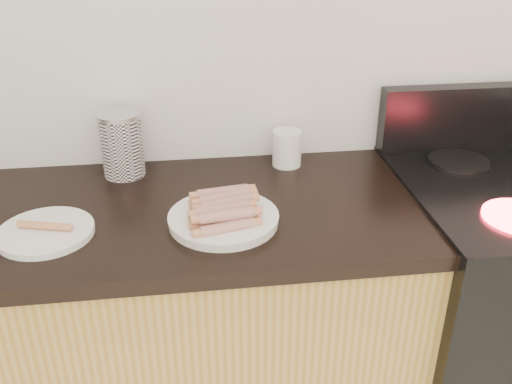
{
  "coord_description": "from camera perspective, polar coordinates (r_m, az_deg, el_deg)",
  "views": [
    {
      "loc": [
        -0.19,
        0.38,
        1.61
      ],
      "look_at": [
        -0.03,
        1.62,
        0.97
      ],
      "focal_mm": 40.0,
      "sensor_mm": 36.0,
      "label": 1
    }
  ],
  "objects": [
    {
      "name": "side_plate",
      "position": [
        1.45,
        -20.29,
        -3.78
      ],
      "size": [
        0.25,
        0.25,
        0.02
      ],
      "primitive_type": "cylinder",
      "rotation": [
        0.0,
        0.0,
        0.12
      ],
      "color": "silver",
      "rests_on": "counter_slab"
    },
    {
      "name": "canister",
      "position": [
        1.66,
        -13.26,
        4.66
      ],
      "size": [
        0.12,
        0.12,
        0.19
      ],
      "rotation": [
        0.0,
        0.0,
        0.31
      ],
      "color": "silver",
      "rests_on": "counter_slab"
    },
    {
      "name": "stove",
      "position": [
        1.99,
        24.09,
        -11.11
      ],
      "size": [
        0.76,
        0.65,
        0.91
      ],
      "color": "black",
      "rests_on": "floor"
    },
    {
      "name": "main_plate",
      "position": [
        1.41,
        -3.26,
        -2.81
      ],
      "size": [
        0.31,
        0.31,
        0.02
      ],
      "primitive_type": "cylinder",
      "rotation": [
        0.0,
        0.0,
        -0.17
      ],
      "color": "white",
      "rests_on": "counter_slab"
    },
    {
      "name": "burner_far_left",
      "position": [
        1.81,
        19.6,
        2.95
      ],
      "size": [
        0.18,
        0.18,
        0.01
      ],
      "primitive_type": "cylinder",
      "color": "black",
      "rests_on": "stove"
    },
    {
      "name": "mug",
      "position": [
        1.7,
        3.11,
        4.4
      ],
      "size": [
        0.09,
        0.09,
        0.11
      ],
      "primitive_type": "cylinder",
      "rotation": [
        0.0,
        0.0,
        0.07
      ],
      "color": "white",
      "rests_on": "counter_slab"
    },
    {
      "name": "plain_sausages",
      "position": [
        1.44,
        -20.4,
        -3.18
      ],
      "size": [
        0.12,
        0.05,
        0.02
      ],
      "rotation": [
        0.0,
        0.0,
        -0.27
      ],
      "color": "#BB7047",
      "rests_on": "side_plate"
    },
    {
      "name": "cabinet_base",
      "position": [
        1.83,
        -22.36,
        -15.41
      ],
      "size": [
        2.2,
        0.59,
        0.86
      ],
      "primitive_type": "cube",
      "color": "#A78842",
      "rests_on": "floor"
    },
    {
      "name": "hotdog_pile",
      "position": [
        1.39,
        -3.3,
        -1.61
      ],
      "size": [
        0.13,
        0.2,
        0.05
      ],
      "rotation": [
        0.0,
        0.0,
        0.19
      ],
      "color": "maroon",
      "rests_on": "main_plate"
    },
    {
      "name": "wall_back",
      "position": [
        1.66,
        -0.69,
        16.4
      ],
      "size": [
        4.0,
        0.04,
        2.6
      ],
      "primitive_type": "cube",
      "color": "silver",
      "rests_on": "ground"
    },
    {
      "name": "stove_panel",
      "position": [
        1.95,
        23.11,
        7.04
      ],
      "size": [
        0.76,
        0.06,
        0.2
      ],
      "primitive_type": "cube",
      "color": "black",
      "rests_on": "stove"
    }
  ]
}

